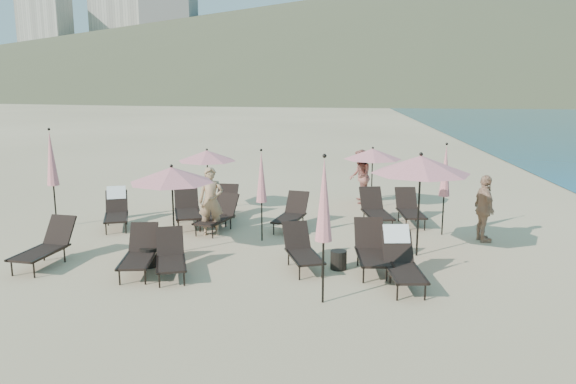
# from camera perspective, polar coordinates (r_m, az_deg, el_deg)

# --- Properties ---
(ground) EXTENTS (800.00, 800.00, 0.00)m
(ground) POSITION_cam_1_polar(r_m,az_deg,el_deg) (12.35, 0.00, -8.23)
(ground) COLOR #D6BA8C
(ground) RESTS_ON ground
(volcanic_headland) EXTENTS (690.00, 690.00, 55.00)m
(volcanic_headland) POSITION_cam_1_polar(r_m,az_deg,el_deg) (322.83, 17.16, 14.81)
(volcanic_headland) COLOR brown
(volcanic_headland) RESTS_ON ground
(hotel_skyline) EXTENTS (109.00, 82.00, 55.00)m
(hotel_skyline) POSITION_cam_1_polar(r_m,az_deg,el_deg) (298.84, -14.98, 14.80)
(hotel_skyline) COLOR beige
(hotel_skyline) RESTS_ON ground
(lounger_0) EXTENTS (0.91, 1.81, 1.00)m
(lounger_0) POSITION_cam_1_polar(r_m,az_deg,el_deg) (13.85, -23.39, -4.99)
(lounger_0) COLOR black
(lounger_0) RESTS_ON ground
(lounger_1) EXTENTS (0.83, 1.72, 0.95)m
(lounger_1) POSITION_cam_1_polar(r_m,az_deg,el_deg) (12.69, -14.87, -5.97)
(lounger_1) COLOR black
(lounger_1) RESTS_ON ground
(lounger_2) EXTENTS (1.02, 1.68, 0.91)m
(lounger_2) POSITION_cam_1_polar(r_m,az_deg,el_deg) (12.37, -11.84, -6.38)
(lounger_2) COLOR black
(lounger_2) RESTS_ON ground
(lounger_3) EXTENTS (1.05, 1.69, 0.91)m
(lounger_3) POSITION_cam_1_polar(r_m,az_deg,el_deg) (12.55, 1.42, -5.86)
(lounger_3) COLOR black
(lounger_3) RESTS_ON ground
(lounger_4) EXTENTS (0.77, 1.80, 1.02)m
(lounger_4) POSITION_cam_1_polar(r_m,az_deg,el_deg) (12.54, 8.53, -5.77)
(lounger_4) COLOR black
(lounger_4) RESTS_ON ground
(lounger_5) EXTENTS (0.79, 1.80, 1.09)m
(lounger_5) POSITION_cam_1_polar(r_m,az_deg,el_deg) (11.80, 11.48, -6.74)
(lounger_5) COLOR black
(lounger_5) RESTS_ON ground
(lounger_6) EXTENTS (1.12, 1.80, 1.06)m
(lounger_6) POSITION_cam_1_polar(r_m,az_deg,el_deg) (16.76, -17.04, -1.67)
(lounger_6) COLOR black
(lounger_6) RESTS_ON ground
(lounger_7) EXTENTS (1.20, 1.97, 1.06)m
(lounger_7) POSITION_cam_1_polar(r_m,az_deg,el_deg) (16.47, -10.18, -1.61)
(lounger_7) COLOR black
(lounger_7) RESTS_ON ground
(lounger_8) EXTENTS (1.10, 1.74, 0.94)m
(lounger_8) POSITION_cam_1_polar(r_m,az_deg,el_deg) (15.73, -7.12, -2.34)
(lounger_8) COLOR black
(lounger_8) RESTS_ON ground
(lounger_9) EXTENTS (1.02, 1.76, 0.95)m
(lounger_9) POSITION_cam_1_polar(r_m,az_deg,el_deg) (15.81, 0.36, -2.16)
(lounger_9) COLOR black
(lounger_9) RESTS_ON ground
(lounger_10) EXTENTS (0.94, 1.82, 1.00)m
(lounger_10) POSITION_cam_1_polar(r_m,az_deg,el_deg) (16.37, 8.89, -1.76)
(lounger_10) COLOR black
(lounger_10) RESTS_ON ground
(lounger_11) EXTENTS (0.76, 1.71, 0.96)m
(lounger_11) POSITION_cam_1_polar(r_m,az_deg,el_deg) (16.74, 12.25, -1.66)
(lounger_11) COLOR black
(lounger_11) RESTS_ON ground
(lounger_12) EXTENTS (0.75, 1.74, 0.98)m
(lounger_12) POSITION_cam_1_polar(r_m,az_deg,el_deg) (16.89, -6.60, -1.33)
(lounger_12) COLOR black
(lounger_12) RESTS_ON ground
(umbrella_open_0) EXTENTS (2.02, 2.02, 2.18)m
(umbrella_open_0) POSITION_cam_1_polar(r_m,az_deg,el_deg) (13.58, -11.73, 1.72)
(umbrella_open_0) COLOR black
(umbrella_open_0) RESTS_ON ground
(umbrella_open_1) EXTENTS (2.32, 2.32, 2.49)m
(umbrella_open_1) POSITION_cam_1_polar(r_m,az_deg,el_deg) (13.38, 13.33, 2.73)
(umbrella_open_1) COLOR black
(umbrella_open_1) RESTS_ON ground
(umbrella_open_2) EXTENTS (1.86, 1.86, 2.00)m
(umbrella_open_2) POSITION_cam_1_polar(r_m,az_deg,el_deg) (18.03, -8.23, 3.67)
(umbrella_open_2) COLOR black
(umbrella_open_2) RESTS_ON ground
(umbrella_open_3) EXTENTS (1.88, 1.88, 2.02)m
(umbrella_open_3) POSITION_cam_1_polar(r_m,az_deg,el_deg) (18.35, 8.59, 3.85)
(umbrella_open_3) COLOR black
(umbrella_open_3) RESTS_ON ground
(umbrella_closed_0) EXTENTS (0.33, 0.33, 2.83)m
(umbrella_closed_0) POSITION_cam_1_polar(r_m,az_deg,el_deg) (10.25, 3.67, -0.88)
(umbrella_closed_0) COLOR black
(umbrella_closed_0) RESTS_ON ground
(umbrella_closed_1) EXTENTS (0.29, 0.29, 2.51)m
(umbrella_closed_1) POSITION_cam_1_polar(r_m,az_deg,el_deg) (15.49, 15.68, 2.04)
(umbrella_closed_1) COLOR black
(umbrella_closed_1) RESTS_ON ground
(umbrella_closed_2) EXTENTS (0.33, 0.33, 2.83)m
(umbrella_closed_2) POSITION_cam_1_polar(r_m,az_deg,el_deg) (17.05, -22.92, 3.14)
(umbrella_closed_2) COLOR black
(umbrella_closed_2) RESTS_ON ground
(umbrella_closed_3) EXTENTS (0.28, 0.28, 2.42)m
(umbrella_closed_3) POSITION_cam_1_polar(r_m,az_deg,el_deg) (14.38, -2.72, 1.50)
(umbrella_closed_3) COLOR black
(umbrella_closed_3) RESTS_ON ground
(side_table_0) EXTENTS (0.40, 0.40, 0.44)m
(side_table_0) POSITION_cam_1_polar(r_m,az_deg,el_deg) (13.10, -13.94, -6.41)
(side_table_0) COLOR black
(side_table_0) RESTS_ON ground
(side_table_1) EXTENTS (0.36, 0.36, 0.42)m
(side_table_1) POSITION_cam_1_polar(r_m,az_deg,el_deg) (12.58, 5.16, -6.89)
(side_table_1) COLOR black
(side_table_1) RESTS_ON ground
(beachgoer_a) EXTENTS (0.71, 0.51, 1.85)m
(beachgoer_a) POSITION_cam_1_polar(r_m,az_deg,el_deg) (15.24, -7.82, -0.94)
(beachgoer_a) COLOR #A8805B
(beachgoer_a) RESTS_ON ground
(beachgoer_b) EXTENTS (0.72, 0.91, 1.82)m
(beachgoer_b) POSITION_cam_1_polar(r_m,az_deg,el_deg) (19.20, 7.30, 1.58)
(beachgoer_b) COLOR #A26154
(beachgoer_b) RESTS_ON ground
(beachgoer_c) EXTENTS (0.56, 1.07, 1.75)m
(beachgoer_c) POSITION_cam_1_polar(r_m,az_deg,el_deg) (15.33, 19.32, -1.60)
(beachgoer_c) COLOR tan
(beachgoer_c) RESTS_ON ground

